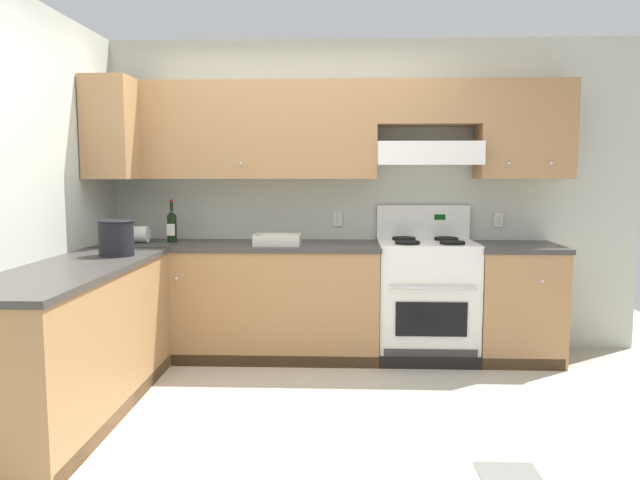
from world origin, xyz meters
name	(u,v)px	position (x,y,z in m)	size (l,w,h in m)	color
ground_plane	(280,418)	(0.00, 0.00, 0.00)	(7.04, 7.04, 0.00)	#B2AA99
floor_accent_tile	(510,476)	(1.19, -0.67, 0.00)	(0.30, 0.30, 0.01)	slate
wall_back	(346,171)	(0.40, 1.53, 1.48)	(4.68, 0.57, 2.55)	beige
wall_left	(30,193)	(-1.59, 0.23, 1.34)	(0.47, 4.00, 2.55)	beige
counter_back_run	(303,301)	(0.05, 1.24, 0.45)	(3.60, 0.65, 0.91)	#A87A4C
counter_left_run	(74,342)	(-1.24, 0.00, 0.45)	(0.63, 1.91, 0.91)	#A87A4C
stove	(426,298)	(1.03, 1.25, 0.48)	(0.76, 0.62, 1.20)	white
wine_bottle	(172,225)	(-1.01, 1.32, 1.04)	(0.08, 0.08, 0.34)	black
bowl	(277,241)	(-0.14, 1.15, 0.94)	(0.36, 0.23, 0.08)	beige
bucket	(116,237)	(-1.15, 0.49, 1.04)	(0.24, 0.24, 0.24)	black
paper_towel_roll	(141,234)	(-1.25, 1.28, 0.98)	(0.12, 0.13, 0.13)	white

